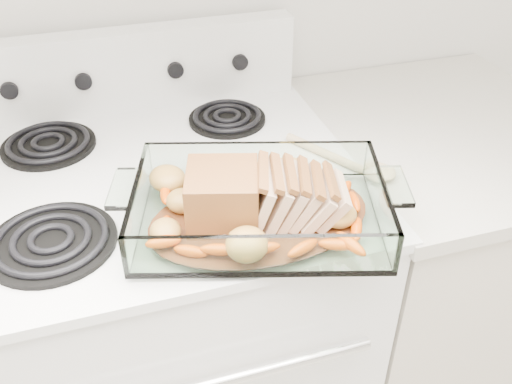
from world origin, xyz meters
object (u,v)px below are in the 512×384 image
object	(u,v)px
counter_right	(418,277)
electric_range	(173,330)
pork_roast	(250,198)
baking_dish	(260,212)

from	to	relation	value
counter_right	electric_range	bearing A→B (deg)	179.90
counter_right	pork_roast	size ratio (longest dim) A/B	3.56
counter_right	baking_dish	world-z (taller)	baking_dish
counter_right	baking_dish	size ratio (longest dim) A/B	2.28
pork_roast	electric_range	bearing A→B (deg)	131.26
baking_dish	pork_roast	size ratio (longest dim) A/B	1.56
electric_range	pork_roast	distance (m)	0.57
baking_dish	pork_roast	world-z (taller)	pork_roast
electric_range	counter_right	distance (m)	0.67
counter_right	baking_dish	distance (m)	0.75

